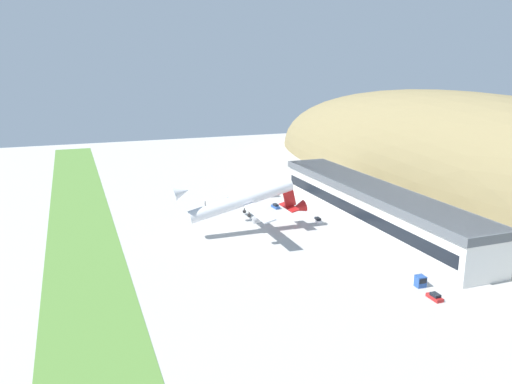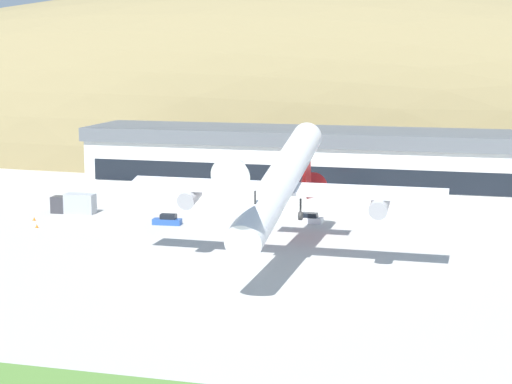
{
  "view_description": "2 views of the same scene",
  "coord_description": "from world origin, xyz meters",
  "px_view_note": "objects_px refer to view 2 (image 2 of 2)",
  "views": [
    {
      "loc": [
        148.19,
        -44.97,
        52.35
      ],
      "look_at": [
        2.76,
        9.37,
        12.48
      ],
      "focal_mm": 35.0,
      "sensor_mm": 36.0,
      "label": 1
    },
    {
      "loc": [
        28.64,
        -96.44,
        27.29
      ],
      "look_at": [
        1.81,
        5.22,
        9.2
      ],
      "focal_mm": 60.0,
      "sensor_mm": 36.0,
      "label": 2
    }
  ],
  "objects_px": {
    "terminal_building": "(378,164)",
    "service_car_1": "(308,219)",
    "box_truck": "(74,204)",
    "service_car_0": "(167,220)",
    "traffic_cone_0": "(37,226)",
    "cargo_airplane": "(282,183)",
    "traffic_cone_1": "(34,219)"
  },
  "relations": [
    {
      "from": "service_car_0",
      "to": "traffic_cone_0",
      "type": "height_order",
      "value": "service_car_0"
    },
    {
      "from": "terminal_building",
      "to": "box_truck",
      "type": "relative_size",
      "value": 13.79
    },
    {
      "from": "service_car_0",
      "to": "box_truck",
      "type": "xyz_separation_m",
      "value": [
        -17.99,
        4.59,
        0.88
      ]
    },
    {
      "from": "service_car_1",
      "to": "box_truck",
      "type": "distance_m",
      "value": 38.8
    },
    {
      "from": "terminal_building",
      "to": "service_car_1",
      "type": "bearing_deg",
      "value": -118.76
    },
    {
      "from": "cargo_airplane",
      "to": "traffic_cone_1",
      "type": "relative_size",
      "value": 76.06
    },
    {
      "from": "service_car_0",
      "to": "traffic_cone_0",
      "type": "xyz_separation_m",
      "value": [
        -18.41,
        -7.1,
        -0.41
      ]
    },
    {
      "from": "cargo_airplane",
      "to": "service_car_0",
      "type": "bearing_deg",
      "value": 138.4
    },
    {
      "from": "cargo_airplane",
      "to": "service_car_0",
      "type": "relative_size",
      "value": 9.76
    },
    {
      "from": "service_car_0",
      "to": "traffic_cone_1",
      "type": "xyz_separation_m",
      "value": [
        -21.51,
        -2.34,
        -0.41
      ]
    },
    {
      "from": "box_truck",
      "to": "traffic_cone_0",
      "type": "relative_size",
      "value": 12.8
    },
    {
      "from": "cargo_airplane",
      "to": "traffic_cone_1",
      "type": "xyz_separation_m",
      "value": [
        -44.21,
        17.8,
        -10.25
      ]
    },
    {
      "from": "service_car_1",
      "to": "traffic_cone_1",
      "type": "relative_size",
      "value": 8.04
    },
    {
      "from": "cargo_airplane",
      "to": "service_car_1",
      "type": "relative_size",
      "value": 9.46
    },
    {
      "from": "cargo_airplane",
      "to": "traffic_cone_1",
      "type": "bearing_deg",
      "value": 158.06
    },
    {
      "from": "cargo_airplane",
      "to": "service_car_0",
      "type": "height_order",
      "value": "cargo_airplane"
    },
    {
      "from": "traffic_cone_0",
      "to": "cargo_airplane",
      "type": "bearing_deg",
      "value": -17.61
    },
    {
      "from": "terminal_building",
      "to": "traffic_cone_0",
      "type": "height_order",
      "value": "terminal_building"
    },
    {
      "from": "service_car_1",
      "to": "box_truck",
      "type": "height_order",
      "value": "box_truck"
    },
    {
      "from": "terminal_building",
      "to": "cargo_airplane",
      "type": "distance_m",
      "value": 43.58
    },
    {
      "from": "cargo_airplane",
      "to": "traffic_cone_0",
      "type": "relative_size",
      "value": 76.06
    },
    {
      "from": "terminal_building",
      "to": "box_truck",
      "type": "bearing_deg",
      "value": -159.01
    },
    {
      "from": "terminal_building",
      "to": "service_car_0",
      "type": "height_order",
      "value": "terminal_building"
    },
    {
      "from": "traffic_cone_1",
      "to": "traffic_cone_0",
      "type": "bearing_deg",
      "value": -56.92
    },
    {
      "from": "cargo_airplane",
      "to": "service_car_1",
      "type": "distance_m",
      "value": 28.85
    },
    {
      "from": "service_car_1",
      "to": "traffic_cone_1",
      "type": "xyz_separation_m",
      "value": [
        -42.24,
        -9.24,
        -0.38
      ]
    },
    {
      "from": "service_car_1",
      "to": "service_car_0",
      "type": "bearing_deg",
      "value": -161.61
    },
    {
      "from": "box_truck",
      "to": "traffic_cone_0",
      "type": "xyz_separation_m",
      "value": [
        -0.42,
        -11.69,
        -1.29
      ]
    },
    {
      "from": "traffic_cone_0",
      "to": "traffic_cone_1",
      "type": "xyz_separation_m",
      "value": [
        -3.1,
        4.76,
        0.0
      ]
    },
    {
      "from": "terminal_building",
      "to": "service_car_0",
      "type": "bearing_deg",
      "value": -142.27
    },
    {
      "from": "cargo_airplane",
      "to": "box_truck",
      "type": "relative_size",
      "value": 5.94
    },
    {
      "from": "service_car_1",
      "to": "traffic_cone_0",
      "type": "distance_m",
      "value": 41.57
    }
  ]
}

